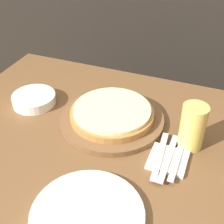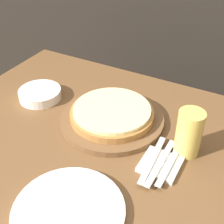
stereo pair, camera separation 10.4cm
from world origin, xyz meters
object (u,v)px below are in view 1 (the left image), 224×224
(beer_glass, at_px, (193,125))
(spoon, at_px, (177,160))
(dinner_plate, at_px, (87,215))
(side_bowl, at_px, (34,99))
(fork, at_px, (160,155))
(dinner_knife, at_px, (168,158))
(pizza_on_board, at_px, (112,116))

(beer_glass, bearing_deg, spoon, -102.49)
(dinner_plate, bearing_deg, side_bowl, 136.29)
(dinner_plate, xyz_separation_m, fork, (0.11, 0.26, 0.01))
(dinner_plate, xyz_separation_m, dinner_knife, (0.14, 0.26, 0.01))
(pizza_on_board, bearing_deg, beer_glass, -5.22)
(fork, xyz_separation_m, dinner_knife, (0.02, 0.00, 0.00))
(side_bowl, height_order, spoon, side_bowl)
(pizza_on_board, bearing_deg, spoon, -25.36)
(side_bowl, xyz_separation_m, fork, (0.50, -0.11, -0.00))
(dinner_plate, relative_size, spoon, 1.60)
(dinner_knife, relative_size, spoon, 1.18)
(beer_glass, relative_size, side_bowl, 0.92)
(pizza_on_board, distance_m, spoon, 0.27)
(fork, bearing_deg, dinner_knife, 0.00)
(side_bowl, bearing_deg, pizza_on_board, 0.45)
(dinner_knife, bearing_deg, spoon, 0.00)
(fork, relative_size, spoon, 1.18)
(pizza_on_board, xyz_separation_m, spoon, (0.25, -0.12, -0.01))
(fork, bearing_deg, dinner_plate, -113.58)
(pizza_on_board, height_order, side_bowl, pizza_on_board)
(spoon, bearing_deg, fork, 180.00)
(fork, distance_m, dinner_knife, 0.02)
(dinner_knife, distance_m, spoon, 0.03)
(pizza_on_board, relative_size, dinner_knife, 1.71)
(pizza_on_board, height_order, spoon, pizza_on_board)
(beer_glass, height_order, dinner_plate, beer_glass)
(beer_glass, relative_size, dinner_knife, 0.71)
(dinner_plate, distance_m, dinner_knife, 0.29)
(beer_glass, distance_m, dinner_plate, 0.40)
(side_bowl, height_order, fork, side_bowl)
(pizza_on_board, distance_m, fork, 0.23)
(beer_glass, distance_m, dinner_knife, 0.12)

